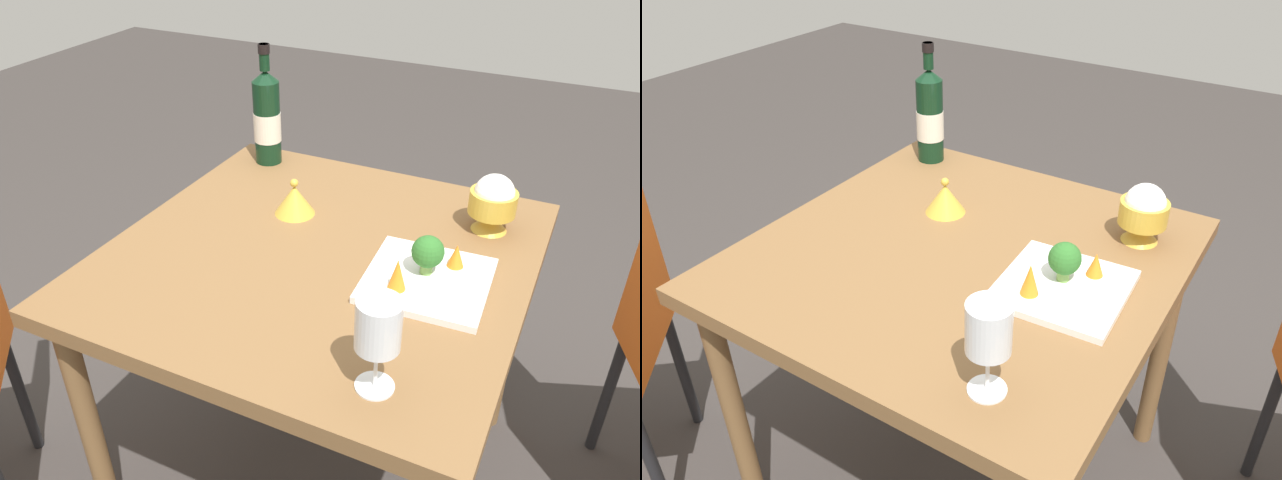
{
  "view_description": "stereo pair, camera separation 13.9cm",
  "coord_description": "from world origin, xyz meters",
  "views": [
    {
      "loc": [
        1.06,
        0.51,
        1.51
      ],
      "look_at": [
        0.0,
        0.0,
        0.78
      ],
      "focal_mm": 35.16,
      "sensor_mm": 36.0,
      "label": 1
    },
    {
      "loc": [
        1.0,
        0.63,
        1.51
      ],
      "look_at": [
        0.0,
        0.0,
        0.78
      ],
      "focal_mm": 35.16,
      "sensor_mm": 36.0,
      "label": 2
    }
  ],
  "objects": [
    {
      "name": "carrot_garnish_left",
      "position": [
        -0.05,
        0.29,
        0.79
      ],
      "size": [
        0.04,
        0.04,
        0.05
      ],
      "color": "orange",
      "rests_on": "serving_plate"
    },
    {
      "name": "broccoli_floret",
      "position": [
        -0.0,
        0.24,
        0.82
      ],
      "size": [
        0.07,
        0.07,
        0.09
      ],
      "color": "#729E4C",
      "rests_on": "serving_plate"
    },
    {
      "name": "wine_bottle",
      "position": [
        -0.37,
        -0.34,
        0.88
      ],
      "size": [
        0.08,
        0.08,
        0.33
      ],
      "color": "black",
      "rests_on": "dining_table"
    },
    {
      "name": "carrot_garnish_right",
      "position": [
        0.08,
        0.21,
        0.8
      ],
      "size": [
        0.04,
        0.04,
        0.07
      ],
      "color": "orange",
      "rests_on": "serving_plate"
    },
    {
      "name": "rice_bowl_lid",
      "position": [
        -0.13,
        -0.13,
        0.79
      ],
      "size": [
        0.1,
        0.1,
        0.09
      ],
      "color": "gold",
      "rests_on": "dining_table"
    },
    {
      "name": "wine_glass",
      "position": [
        0.34,
        0.26,
        0.88
      ],
      "size": [
        0.08,
        0.08,
        0.18
      ],
      "color": "white",
      "rests_on": "dining_table"
    },
    {
      "name": "ground_plane",
      "position": [
        0.0,
        0.0,
        0.0
      ],
      "size": [
        8.0,
        8.0,
        0.0
      ],
      "primitive_type": "plane",
      "color": "#383330"
    },
    {
      "name": "dining_table",
      "position": [
        0.0,
        0.0,
        0.66
      ],
      "size": [
        0.91,
        0.91,
        0.75
      ],
      "color": "brown",
      "rests_on": "ground_plane"
    },
    {
      "name": "rice_bowl",
      "position": [
        -0.26,
        0.32,
        0.82
      ],
      "size": [
        0.11,
        0.11,
        0.14
      ],
      "color": "gold",
      "rests_on": "dining_table"
    },
    {
      "name": "serving_plate",
      "position": [
        0.01,
        0.25,
        0.76
      ],
      "size": [
        0.26,
        0.26,
        0.02
      ],
      "rotation": [
        0.0,
        0.0,
        0.05
      ],
      "color": "white",
      "rests_on": "dining_table"
    }
  ]
}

